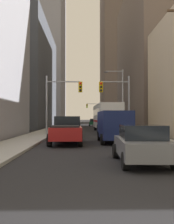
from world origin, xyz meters
name	(u,v)px	position (x,y,z in m)	size (l,w,h in m)	color
sidewalk_left	(61,126)	(-4.90, 50.00, 0.07)	(2.74, 160.00, 0.15)	#9E9E99
sidewalk_right	(109,126)	(4.90, 50.00, 0.07)	(2.74, 160.00, 0.15)	#9E9E99
city_bus	(106,117)	(2.43, 29.87, 1.93)	(2.75, 11.55, 3.40)	silver
pickup_truck_red	(67,130)	(-1.65, 15.29, 0.93)	(2.20, 5.46, 1.90)	maroon
cargo_van_navy	(114,125)	(1.72, 16.07, 1.29)	(2.16, 5.24, 2.26)	#141E4C
sedan_grey	(142,144)	(1.77, 7.36, 0.77)	(1.95, 4.26, 1.52)	slate
sedan_blue	(70,129)	(-1.71, 20.95, 0.77)	(1.95, 4.22, 1.52)	navy
sedan_silver	(72,126)	(-1.87, 30.67, 0.77)	(1.95, 4.21, 1.52)	#B7BABF
sedan_maroon	(75,123)	(-1.89, 44.69, 0.77)	(1.95, 4.21, 1.52)	maroon
sedan_green	(94,122)	(1.85, 52.99, 0.77)	(1.95, 4.26, 1.52)	#195938
traffic_signal_near_left	(62,95)	(-2.58, 23.33, 4.04)	(3.65, 0.44, 6.00)	gray
traffic_signal_near_right	(116,96)	(2.84, 23.33, 4.01)	(3.11, 0.44, 6.00)	gray
traffic_signal_far_right	(94,109)	(2.54, 65.99, 4.04)	(3.74, 0.44, 6.00)	gray
street_lamp_right	(120,95)	(3.86, 28.05, 4.53)	(2.35, 0.32, 7.50)	gray
building_left_far_tower	(29,27)	(-19.28, 89.52, 33.87)	(24.26, 25.69, 67.73)	#93939E
building_right_far_highrise	(137,42)	(19.15, 91.35, 29.23)	(25.23, 22.32, 58.47)	#66564C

